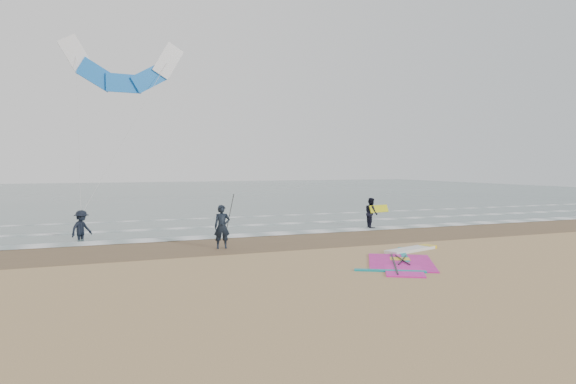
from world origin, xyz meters
name	(u,v)px	position (x,y,z in m)	size (l,w,h in m)	color
ground	(365,265)	(0.00, 0.00, 0.00)	(120.00, 120.00, 0.00)	tan
sea_water	(162,193)	(0.00, 48.00, 0.01)	(120.00, 80.00, 0.02)	#47605E
wet_sand_band	(296,240)	(0.00, 6.00, 0.00)	(120.00, 5.00, 0.01)	brown
foam_waterline	(264,228)	(0.00, 10.44, 0.03)	(120.00, 9.15, 0.02)	white
windsurf_rig	(405,259)	(1.77, 0.29, 0.03)	(5.21, 4.93, 0.13)	white
person_standing	(222,227)	(-3.61, 5.01, 0.87)	(0.63, 0.42, 1.74)	black
person_walking	(371,213)	(5.36, 8.59, 0.80)	(0.78, 0.61, 1.61)	black
person_wading	(81,221)	(-8.82, 9.61, 0.83)	(1.08, 0.62, 1.67)	black
held_pole	(229,216)	(-3.31, 5.01, 1.28)	(0.17, 0.86, 1.82)	black
carried_kiteboard	(379,209)	(5.76, 8.49, 1.02)	(1.30, 0.51, 0.39)	yellow
surf_kite	(123,71)	(-6.67, 13.36, 8.23)	(6.29, 3.93, 8.81)	white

